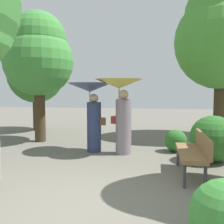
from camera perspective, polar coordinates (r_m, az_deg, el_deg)
ground_plane at (r=3.98m, az=-9.75°, el=-20.02°), size 40.00×40.00×0.00m
person_left at (r=6.94m, az=-4.62°, el=2.39°), size 1.24×1.24×1.87m
person_right at (r=6.66m, az=1.99°, el=2.53°), size 1.24×1.24×1.96m
park_bench at (r=5.26m, az=17.95°, el=-8.11°), size 0.49×1.50×0.83m
tree_mid_left at (r=11.06m, az=-16.68°, el=8.93°), size 2.28×2.28×3.82m
tree_mid_right at (r=10.08m, az=23.49°, el=15.75°), size 3.32×3.32×5.58m
tree_far_back at (r=8.66m, az=-16.10°, el=12.17°), size 2.22×2.22×4.17m
bush_path_left at (r=7.20m, az=14.03°, el=-6.22°), size 0.61×0.61×0.61m
bush_far_side at (r=6.46m, az=21.65°, el=-5.53°), size 1.09×1.09×1.09m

